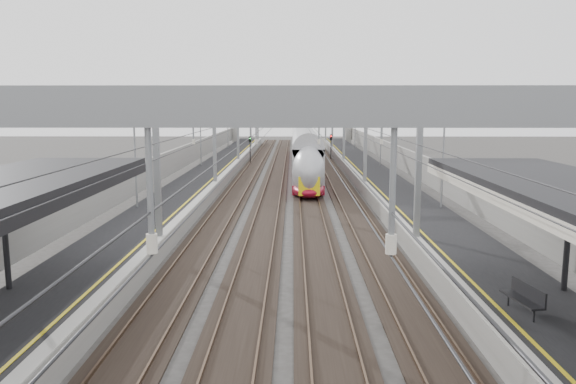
{
  "coord_description": "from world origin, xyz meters",
  "views": [
    {
      "loc": [
        0.27,
        -4.84,
        7.37
      ],
      "look_at": [
        0.0,
        24.74,
        2.79
      ],
      "focal_mm": 35.0,
      "sensor_mm": 36.0,
      "label": 1
    }
  ],
  "objects_px": {
    "train": "(304,152)",
    "bench": "(525,296)",
    "overbridge": "(292,117)",
    "signal_green": "(250,145)"
  },
  "relations": [
    {
      "from": "train",
      "to": "bench",
      "type": "bearing_deg",
      "value": -82.94
    },
    {
      "from": "overbridge",
      "to": "signal_green",
      "type": "xyz_separation_m",
      "value": [
        -5.2,
        -33.66,
        -2.89
      ]
    },
    {
      "from": "bench",
      "to": "signal_green",
      "type": "height_order",
      "value": "signal_green"
    },
    {
      "from": "train",
      "to": "signal_green",
      "type": "height_order",
      "value": "train"
    },
    {
      "from": "train",
      "to": "bench",
      "type": "height_order",
      "value": "train"
    },
    {
      "from": "overbridge",
      "to": "train",
      "type": "distance_m",
      "value": 40.59
    },
    {
      "from": "overbridge",
      "to": "train",
      "type": "bearing_deg",
      "value": -87.88
    },
    {
      "from": "train",
      "to": "bench",
      "type": "xyz_separation_m",
      "value": [
        5.92,
        -47.78,
        -0.47
      ]
    },
    {
      "from": "signal_green",
      "to": "overbridge",
      "type": "bearing_deg",
      "value": 81.22
    },
    {
      "from": "overbridge",
      "to": "bench",
      "type": "relative_size",
      "value": 11.84
    }
  ]
}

